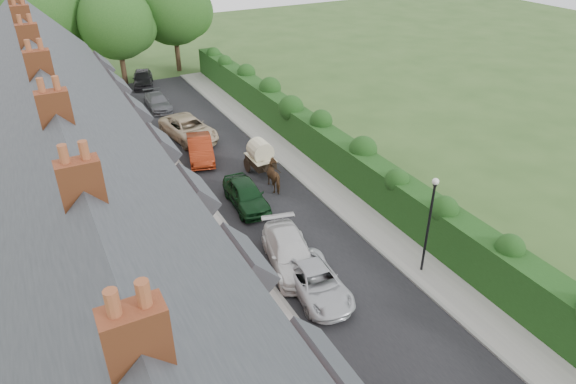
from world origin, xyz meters
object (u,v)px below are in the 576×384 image
at_px(car_white, 290,253).
at_px(car_grey, 158,102).
at_px(car_red, 200,149).
at_px(lamppost, 430,214).
at_px(car_beige, 189,129).
at_px(car_green, 246,195).
at_px(car_silver_b, 316,282).
at_px(horse, 276,176).
at_px(car_black, 143,78).
at_px(horse_cart, 260,155).

relative_size(car_white, car_grey, 1.17).
bearing_deg(car_grey, car_red, -88.49).
xyz_separation_m(lamppost, car_beige, (-5.00, 20.55, -2.50)).
xyz_separation_m(car_white, car_green, (0.35, 6.17, 0.02)).
bearing_deg(car_white, car_beige, 101.17).
height_order(car_silver_b, car_green, car_green).
bearing_deg(horse, car_black, -80.57).
bearing_deg(car_red, car_black, 102.93).
height_order(car_green, horse, horse).
bearing_deg(car_beige, car_black, 80.51).
height_order(car_white, car_black, car_black).
bearing_deg(horse_cart, car_beige, 107.47).
xyz_separation_m(car_grey, horse_cart, (2.79, -14.94, 0.72)).
distance_m(lamppost, car_beige, 21.29).
bearing_deg(horse, car_beige, -72.62).
distance_m(car_black, horse, 24.03).
relative_size(car_beige, horse, 2.77).
distance_m(car_green, car_red, 7.27).
height_order(horse, horse_cart, horse_cart).
bearing_deg(horse_cart, car_white, -106.59).
relative_size(car_white, car_green, 1.14).
height_order(car_white, car_red, car_red).
distance_m(lamppost, horse_cart, 13.33).
height_order(lamppost, car_beige, lamppost).
relative_size(car_red, horse, 2.25).
relative_size(lamppost, car_red, 1.11).
bearing_deg(lamppost, car_beige, 103.68).
bearing_deg(horse_cart, car_silver_b, -102.96).
relative_size(car_silver_b, car_red, 1.00).
height_order(car_beige, car_grey, car_beige).
relative_size(car_red, car_grey, 1.07).
xyz_separation_m(car_beige, car_grey, (-0.39, 7.32, -0.16)).
xyz_separation_m(car_silver_b, horse, (2.74, 9.69, 0.22)).
bearing_deg(car_beige, horse_cart, -82.03).
xyz_separation_m(lamppost, car_red, (-5.38, 16.86, -2.53)).
relative_size(lamppost, car_grey, 1.18).
bearing_deg(car_green, car_beige, 93.22).
bearing_deg(car_red, horse_cart, -40.63).
relative_size(car_beige, horse_cart, 1.74).
distance_m(car_white, car_red, 13.43).
height_order(car_white, horse, horse).
distance_m(car_grey, car_black, 6.75).
relative_size(car_green, horse, 2.18).
distance_m(car_green, car_black, 25.01).
bearing_deg(car_red, car_grey, 104.21).
bearing_deg(car_black, car_white, -76.82).
bearing_deg(car_grey, car_silver_b, -88.46).
height_order(lamppost, car_silver_b, lamppost).
xyz_separation_m(horse, horse_cart, (0.00, 2.23, 0.49)).
relative_size(car_grey, horse, 2.11).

